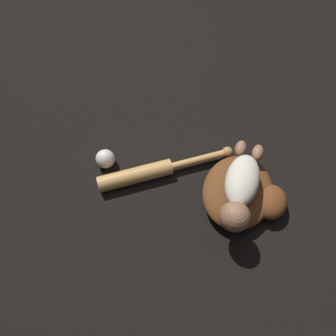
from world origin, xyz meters
The scene contains 5 objects.
ground_plane centered at (0.00, 0.00, 0.00)m, with size 6.00×6.00×0.00m, color black.
baseball_glove centered at (0.01, 0.02, 0.04)m, with size 0.36×0.35×0.09m.
baby_figure centered at (0.04, 0.00, 0.13)m, with size 0.38×0.15×0.10m.
baseball_bat centered at (-0.02, -0.34, 0.03)m, with size 0.28×0.51×0.06m.
baseball centered at (-0.05, -0.52, 0.04)m, with size 0.08×0.08×0.08m.
Camera 1 is at (0.57, -0.17, 1.14)m, focal length 35.00 mm.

